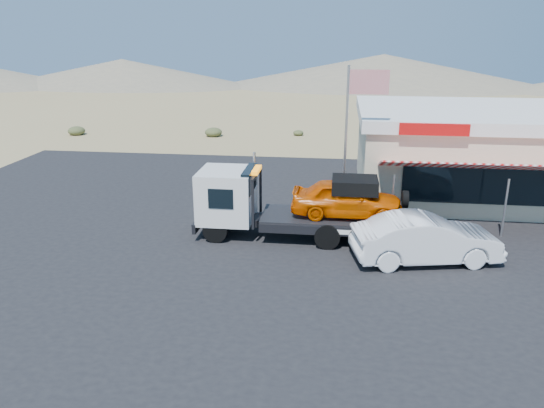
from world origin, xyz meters
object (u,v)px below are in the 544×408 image
at_px(jerky_store, 472,151).
at_px(flagpole, 352,126).
at_px(white_sedan, 426,239).
at_px(tow_truck, 297,202).

distance_m(jerky_store, flagpole, 7.36).
height_order(white_sedan, flagpole, flagpole).
xyz_separation_m(tow_truck, jerky_store, (7.47, 6.62, 0.62)).
bearing_deg(flagpole, tow_truck, -131.62).
distance_m(tow_truck, white_sedan, 4.68).
bearing_deg(tow_truck, flagpole, 48.38).
distance_m(white_sedan, jerky_store, 8.92).
height_order(white_sedan, jerky_store, jerky_store).
bearing_deg(jerky_store, tow_truck, -138.47).
bearing_deg(flagpole, jerky_store, 38.79).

